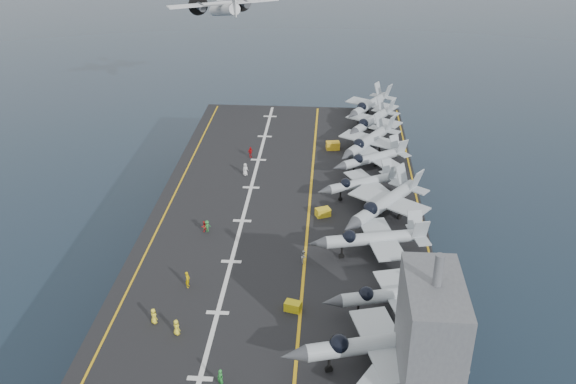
{
  "coord_description": "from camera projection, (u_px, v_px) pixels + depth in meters",
  "views": [
    {
      "loc": [
        5.6,
        -75.13,
        54.4
      ],
      "look_at": [
        0.0,
        4.0,
        13.0
      ],
      "focal_mm": 40.0,
      "sensor_mm": 36.0,
      "label": 1
    }
  ],
  "objects": [
    {
      "name": "tow_cart_a",
      "position": [
        293.0,
        306.0,
        70.02
      ],
      "size": [
        2.0,
        1.57,
        1.06
      ],
      "primitive_type": null,
      "color": "gold",
      "rests_on": "flight_deck"
    },
    {
      "name": "crew_3",
      "position": [
        207.0,
        226.0,
        84.69
      ],
      "size": [
        1.17,
        1.11,
        1.63
      ],
      "primitive_type": "imported",
      "color": "#278235",
      "rests_on": "flight_deck"
    },
    {
      "name": "island_superstructure",
      "position": [
        431.0,
        327.0,
        56.21
      ],
      "size": [
        5.0,
        10.0,
        15.0
      ],
      "primitive_type": null,
      "color": "#56595E",
      "rests_on": "flight_deck"
    },
    {
      "name": "crew_6",
      "position": [
        220.0,
        379.0,
        59.64
      ],
      "size": [
        1.42,
        1.39,
        1.99
      ],
      "primitive_type": "imported",
      "color": "#268C33",
      "rests_on": "flight_deck"
    },
    {
      "name": "crew_1",
      "position": [
        188.0,
        279.0,
        73.62
      ],
      "size": [
        0.9,
        1.28,
        2.04
      ],
      "primitive_type": "imported",
      "color": "#CBA704",
      "rests_on": "flight_deck"
    },
    {
      "name": "fighter_jet_4",
      "position": [
        385.0,
        202.0,
        86.4
      ],
      "size": [
        18.61,
        19.79,
        5.72
      ],
      "primitive_type": null,
      "color": "#9AA1AB",
      "rests_on": "flight_deck"
    },
    {
      "name": "fighter_jet_8",
      "position": [
        372.0,
        120.0,
        114.16
      ],
      "size": [
        15.88,
        17.66,
        5.11
      ],
      "primitive_type": null,
      "color": "#8D959C",
      "rests_on": "flight_deck"
    },
    {
      "name": "crew_5",
      "position": [
        245.0,
        169.0,
        99.73
      ],
      "size": [
        1.4,
        1.42,
        1.99
      ],
      "primitive_type": "imported",
      "color": "silver",
      "rests_on": "flight_deck"
    },
    {
      "name": "fighter_jet_1",
      "position": [
        375.0,
        342.0,
        61.37
      ],
      "size": [
        18.55,
        14.79,
        5.64
      ],
      "primitive_type": null,
      "color": "#9DA6AC",
      "rests_on": "flight_deck"
    },
    {
      "name": "crew_8",
      "position": [
        154.0,
        316.0,
        67.91
      ],
      "size": [
        1.31,
        1.24,
        1.82
      ],
      "primitive_type": "imported",
      "color": "yellow",
      "rests_on": "flight_deck"
    },
    {
      "name": "fighter_jet_6",
      "position": [
        373.0,
        157.0,
        100.53
      ],
      "size": [
        16.07,
        14.86,
        4.64
      ],
      "primitive_type": null,
      "color": "#8F969E",
      "rests_on": "flight_deck"
    },
    {
      "name": "crew_0",
      "position": [
        176.0,
        327.0,
        66.29
      ],
      "size": [
        1.31,
        1.24,
        1.82
      ],
      "primitive_type": "imported",
      "color": "yellow",
      "rests_on": "flight_deck"
    },
    {
      "name": "crew_4",
      "position": [
        250.0,
        152.0,
        105.75
      ],
      "size": [
        1.28,
        1.28,
        1.81
      ],
      "primitive_type": "imported",
      "color": "red",
      "rests_on": "flight_deck"
    },
    {
      "name": "deck_edge_stbd",
      "position": [
        423.0,
        227.0,
        85.98
      ],
      "size": [
        0.25,
        90.0,
        0.02
      ],
      "primitive_type": "cube",
      "color": "gold",
      "rests_on": "flight_deck"
    },
    {
      "name": "tow_cart_b",
      "position": [
        323.0,
        212.0,
        88.48
      ],
      "size": [
        2.29,
        1.96,
        1.17
      ],
      "primitive_type": null,
      "color": "gold",
      "rests_on": "flight_deck"
    },
    {
      "name": "foul_line",
      "position": [
        308.0,
        223.0,
        86.95
      ],
      "size": [
        0.35,
        90.0,
        0.02
      ],
      "primitive_type": "cube",
      "color": "gold",
      "rests_on": "flight_deck"
    },
    {
      "name": "fighter_jet_7",
      "position": [
        369.0,
        140.0,
        105.76
      ],
      "size": [
        16.89,
        18.77,
        5.43
      ],
      "primitive_type": null,
      "color": "gray",
      "rests_on": "flight_deck"
    },
    {
      "name": "fighter_jet_2",
      "position": [
        394.0,
        294.0,
        68.9
      ],
      "size": [
        15.95,
        12.64,
        4.87
      ],
      "primitive_type": null,
      "color": "gray",
      "rests_on": "flight_deck"
    },
    {
      "name": "ground",
      "position": [
        286.0,
        285.0,
        91.96
      ],
      "size": [
        500.0,
        500.0,
        0.0
      ],
      "primitive_type": "plane",
      "color": "#142135",
      "rests_on": "ground"
    },
    {
      "name": "flight_deck",
      "position": [
        286.0,
        224.0,
        87.24
      ],
      "size": [
        38.0,
        92.0,
        0.4
      ],
      "primitive_type": "cube",
      "color": "black",
      "rests_on": "hull"
    },
    {
      "name": "crew_7",
      "position": [
        304.0,
        256.0,
        78.21
      ],
      "size": [
        0.69,
        1.02,
        1.68
      ],
      "primitive_type": "imported",
      "color": "silver",
      "rests_on": "flight_deck"
    },
    {
      "name": "fighter_jet_3",
      "position": [
        375.0,
        237.0,
        78.82
      ],
      "size": [
        16.7,
        12.99,
        5.16
      ],
      "primitive_type": null,
      "color": "#99A3AA",
      "rests_on": "flight_deck"
    },
    {
      "name": "fighter_jet_9",
      "position": [
        370.0,
        104.0,
        121.67
      ],
      "size": [
        15.88,
        17.66,
        5.11
      ],
      "primitive_type": null,
      "color": "#8D959C",
      "rests_on": "flight_deck"
    },
    {
      "name": "fighter_jet_5",
      "position": [
        363.0,
        182.0,
        93.05
      ],
      "size": [
        15.46,
        13.73,
        4.49
      ],
      "primitive_type": null,
      "color": "#91989F",
      "rests_on": "flight_deck"
    },
    {
      "name": "landing_centerline",
      "position": [
        242.0,
        221.0,
        87.51
      ],
      "size": [
        0.5,
        90.0,
        0.02
      ],
      "primitive_type": "cube",
      "color": "silver",
      "rests_on": "flight_deck"
    },
    {
      "name": "hull",
      "position": [
        286.0,
        256.0,
        89.65
      ],
      "size": [
        36.0,
        90.0,
        10.0
      ],
      "primitive_type": "cube",
      "color": "#56595E",
      "rests_on": "ground"
    },
    {
      "name": "transport_plane",
      "position": [
        224.0,
        10.0,
        125.6
      ],
      "size": [
        26.53,
        23.37,
        5.23
      ],
      "primitive_type": null,
      "color": "silver"
    },
    {
      "name": "tow_cart_c",
      "position": [
        333.0,
        146.0,
        108.77
      ],
      "size": [
        2.43,
        1.78,
        1.34
      ],
      "primitive_type": null,
      "color": "gold",
      "rests_on": "flight_deck"
    },
    {
      "name": "deck_edge_port",
      "position": [
        163.0,
        218.0,
        88.2
      ],
      "size": [
        0.25,
        90.0,
        0.02
      ],
      "primitive_type": "cube",
      "color": "gold",
      "rests_on": "flight_deck"
    },
    {
      "name": "crew_2",
      "position": [
        204.0,
        226.0,
        84.67
      ],
      "size": [
        1.14,
        1.09,
        1.59
      ],
      "primitive_type": "imported",
      "color": "#B21919",
      "rests_on": "flight_deck"
    }
  ]
}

